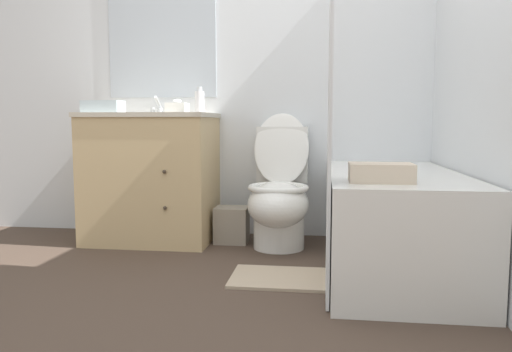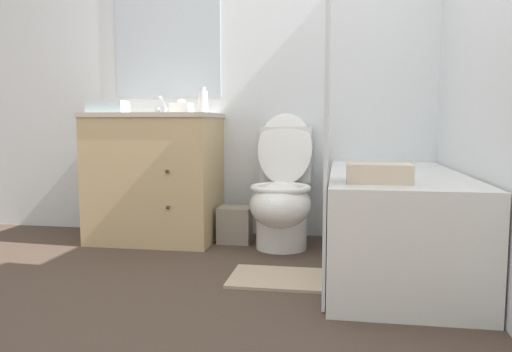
# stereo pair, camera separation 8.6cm
# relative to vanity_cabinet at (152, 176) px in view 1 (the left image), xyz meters

# --- Properties ---
(ground_plane) EXTENTS (14.00, 14.00, 0.00)m
(ground_plane) POSITION_rel_vanity_cabinet_xyz_m (0.74, -1.40, -0.45)
(ground_plane) COLOR #47382D
(wall_back) EXTENTS (8.00, 0.06, 2.50)m
(wall_back) POSITION_rel_vanity_cabinet_xyz_m (0.74, 0.31, 0.80)
(wall_back) COLOR silver
(wall_back) RESTS_ON ground_plane
(wall_right) EXTENTS (0.05, 2.69, 2.50)m
(wall_right) POSITION_rel_vanity_cabinet_xyz_m (1.94, -0.56, 0.80)
(wall_right) COLOR silver
(wall_right) RESTS_ON ground_plane
(vanity_cabinet) EXTENTS (0.86, 0.61, 0.88)m
(vanity_cabinet) POSITION_rel_vanity_cabinet_xyz_m (0.00, 0.00, 0.00)
(vanity_cabinet) COLOR tan
(vanity_cabinet) RESTS_ON ground_plane
(sink_faucet) EXTENTS (0.14, 0.12, 0.12)m
(sink_faucet) POSITION_rel_vanity_cabinet_xyz_m (-0.00, 0.20, 0.47)
(sink_faucet) COLOR silver
(sink_faucet) RESTS_ON vanity_cabinet
(toilet) EXTENTS (0.39, 0.70, 0.88)m
(toilet) POSITION_rel_vanity_cabinet_xyz_m (0.89, -0.08, -0.11)
(toilet) COLOR white
(toilet) RESTS_ON ground_plane
(bathtub) EXTENTS (0.69, 1.55, 0.55)m
(bathtub) POSITION_rel_vanity_cabinet_xyz_m (1.56, -0.49, -0.18)
(bathtub) COLOR white
(bathtub) RESTS_ON ground_plane
(shower_curtain) EXTENTS (0.02, 0.36, 1.96)m
(shower_curtain) POSITION_rel_vanity_cabinet_xyz_m (1.20, -1.02, 0.53)
(shower_curtain) COLOR white
(shower_curtain) RESTS_ON ground_plane
(wastebasket) EXTENTS (0.22, 0.19, 0.24)m
(wastebasket) POSITION_rel_vanity_cabinet_xyz_m (0.56, 0.00, -0.33)
(wastebasket) COLOR gray
(wastebasket) RESTS_ON ground_plane
(tissue_box) EXTENTS (0.14, 0.13, 0.10)m
(tissue_box) POSITION_rel_vanity_cabinet_xyz_m (0.16, 0.11, 0.47)
(tissue_box) COLOR white
(tissue_box) RESTS_ON vanity_cabinet
(soap_dispenser) EXTENTS (0.06, 0.06, 0.17)m
(soap_dispenser) POSITION_rel_vanity_cabinet_xyz_m (0.35, -0.00, 0.51)
(soap_dispenser) COLOR silver
(soap_dispenser) RESTS_ON vanity_cabinet
(hand_towel_folded) EXTENTS (0.25, 0.15, 0.08)m
(hand_towel_folded) POSITION_rel_vanity_cabinet_xyz_m (-0.27, -0.16, 0.47)
(hand_towel_folded) COLOR silver
(hand_towel_folded) RESTS_ON vanity_cabinet
(bath_towel_folded) EXTENTS (0.29, 0.19, 0.09)m
(bath_towel_folded) POSITION_rel_vanity_cabinet_xyz_m (1.43, -0.99, 0.14)
(bath_towel_folded) COLOR beige
(bath_towel_folded) RESTS_ON bathtub
(bath_mat) EXTENTS (0.52, 0.38, 0.02)m
(bath_mat) POSITION_rel_vanity_cabinet_xyz_m (0.96, -0.76, -0.44)
(bath_mat) COLOR tan
(bath_mat) RESTS_ON ground_plane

